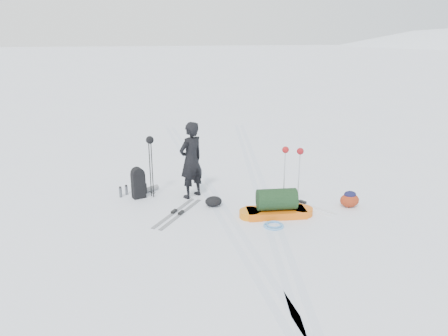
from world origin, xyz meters
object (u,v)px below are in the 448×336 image
(skier, at_px, (191,160))
(ski_poles_black, at_px, (150,147))
(pulk_sled, at_px, (276,206))
(expedition_rucksack, at_px, (140,183))

(skier, distance_m, ski_poles_black, 1.04)
(pulk_sled, xyz_separation_m, expedition_rucksack, (-3.01, 1.73, 0.12))
(skier, bearing_deg, pulk_sled, 102.62)
(pulk_sled, height_order, ski_poles_black, ski_poles_black)
(pulk_sled, bearing_deg, expedition_rucksack, 153.53)
(skier, xyz_separation_m, ski_poles_black, (-0.97, 0.17, 0.32))
(pulk_sled, height_order, expedition_rucksack, expedition_rucksack)
(skier, relative_size, expedition_rucksack, 2.43)
(skier, relative_size, pulk_sled, 1.12)
(pulk_sled, distance_m, ski_poles_black, 3.36)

